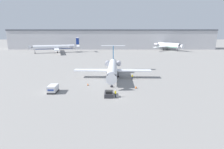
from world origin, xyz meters
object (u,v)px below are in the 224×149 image
pushback_tug (110,94)px  airplane_parked_far_right (167,45)px  airplane_main (113,68)px  traffic_cone_left (89,84)px  worker_near_tug (116,94)px  worker_by_wing (133,77)px  luggage_cart (54,89)px  traffic_cone_right (137,87)px  airplane_parked_far_left (57,47)px

pushback_tug → airplane_parked_far_right: bearing=66.5°
airplane_main → traffic_cone_left: size_ratio=41.80×
pushback_tug → traffic_cone_left: bearing=126.1°
traffic_cone_left → airplane_parked_far_right: 111.26m
worker_near_tug → traffic_cone_left: 12.37m
worker_near_tug → worker_by_wing: worker_near_tug is taller
pushback_tug → worker_by_wing: (7.48, 15.46, 0.28)m
pushback_tug → luggage_cart: luggage_cart is taller
airplane_parked_far_right → traffic_cone_right: bearing=-111.1°
worker_by_wing → airplane_parked_far_left: size_ratio=0.05×
worker_by_wing → traffic_cone_right: worker_by_wing is taller
luggage_cart → worker_by_wing: 25.55m
worker_near_tug → traffic_cone_right: size_ratio=2.56×
worker_near_tug → pushback_tug: bearing=152.4°
luggage_cart → pushback_tug: bearing=-10.3°
worker_by_wing → airplane_parked_far_left: bearing=123.1°
airplane_main → luggage_cart: airplane_main is taller
pushback_tug → traffic_cone_left: pushback_tug is taller
worker_by_wing → traffic_cone_right: size_ratio=2.41×
pushback_tug → traffic_cone_right: pushback_tug is taller
worker_near_tug → airplane_parked_far_left: size_ratio=0.05×
worker_near_tug → worker_by_wing: size_ratio=1.06×
airplane_main → pushback_tug: size_ratio=7.23×
luggage_cart → traffic_cone_left: (8.30, 6.01, -0.67)m
airplane_parked_far_left → worker_by_wing: bearing=-56.9°
luggage_cart → traffic_cone_right: (22.11, 3.42, -0.64)m
pushback_tug → airplane_parked_far_left: size_ratio=0.10×
pushback_tug → worker_near_tug: 1.81m
airplane_parked_far_left → traffic_cone_right: bearing=-60.0°
pushback_tug → airplane_parked_far_left: bearing=114.5°
traffic_cone_left → traffic_cone_right: bearing=-10.6°
worker_near_tug → traffic_cone_left: worker_near_tug is taller
luggage_cart → airplane_parked_far_left: (-26.18, 86.90, 3.04)m
airplane_main → traffic_cone_right: airplane_main is taller
airplane_parked_far_right → pushback_tug: bearing=-113.5°
airplane_main → luggage_cart: (-15.58, -14.95, -2.30)m
airplane_main → luggage_cart: 21.71m
worker_by_wing → traffic_cone_left: size_ratio=2.64×
worker_near_tug → airplane_main: bearing=91.9°
worker_near_tug → worker_by_wing: bearing=70.0°
pushback_tug → worker_near_tug: bearing=-27.6°
pushback_tug → luggage_cart: (-14.63, 2.67, 0.36)m
luggage_cart → worker_near_tug: size_ratio=1.94×
airplane_parked_far_left → airplane_parked_far_right: bearing=11.1°
airplane_parked_far_left → worker_near_tug: bearing=-64.9°
traffic_cone_right → airplane_parked_far_left: size_ratio=0.02×
worker_near_tug → airplane_parked_far_right: 116.43m
traffic_cone_right → airplane_parked_far_right: 107.84m
airplane_main → pushback_tug: bearing=-93.1°
luggage_cart → traffic_cone_left: luggage_cart is taller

